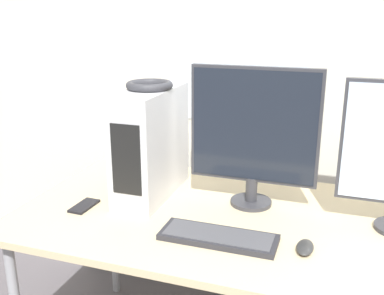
# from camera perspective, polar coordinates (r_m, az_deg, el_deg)

# --- Properties ---
(wall_back) EXTENTS (8.00, 0.07, 2.70)m
(wall_back) POSITION_cam_1_polar(r_m,az_deg,el_deg) (2.16, 20.52, 11.23)
(wall_back) COLOR beige
(wall_back) RESTS_ON ground_plane
(desk) EXTENTS (2.50, 0.93, 0.77)m
(desk) POSITION_cam_1_polar(r_m,az_deg,el_deg) (1.76, 18.56, -11.22)
(desk) COLOR #D1BA8E
(desk) RESTS_ON ground_plane
(pc_tower) EXTENTS (0.17, 0.46, 0.46)m
(pc_tower) POSITION_cam_1_polar(r_m,az_deg,el_deg) (1.89, -5.22, 0.53)
(pc_tower) COLOR silver
(pc_tower) RESTS_ON desk
(headphones) EXTENTS (0.19, 0.19, 0.03)m
(headphones) POSITION_cam_1_polar(r_m,az_deg,el_deg) (1.84, -5.42, 7.89)
(headphones) COLOR #333338
(headphones) RESTS_ON pc_tower
(monitor_main) EXTENTS (0.51, 0.17, 0.56)m
(monitor_main) POSITION_cam_1_polar(r_m,az_deg,el_deg) (1.78, 7.85, 1.97)
(monitor_main) COLOR #333338
(monitor_main) RESTS_ON desk
(keyboard) EXTENTS (0.41, 0.15, 0.02)m
(keyboard) POSITION_cam_1_polar(r_m,az_deg,el_deg) (1.60, 3.37, -11.26)
(keyboard) COLOR #28282D
(keyboard) RESTS_ON desk
(mouse) EXTENTS (0.06, 0.11, 0.02)m
(mouse) POSITION_cam_1_polar(r_m,az_deg,el_deg) (1.57, 14.16, -12.18)
(mouse) COLOR #2D2D2D
(mouse) RESTS_ON desk
(cell_phone) EXTENTS (0.07, 0.14, 0.01)m
(cell_phone) POSITION_cam_1_polar(r_m,az_deg,el_deg) (1.89, -13.53, -7.23)
(cell_phone) COLOR black
(cell_phone) RESTS_ON desk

